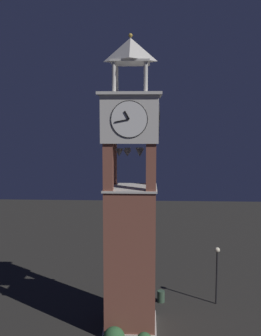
% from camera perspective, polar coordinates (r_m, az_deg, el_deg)
% --- Properties ---
extents(ground, '(80.00, 80.00, 0.00)m').
position_cam_1_polar(ground, '(26.64, 0.00, -21.65)').
color(ground, '#2A2925').
extents(clock_tower, '(3.56, 3.56, 17.59)m').
position_cam_1_polar(clock_tower, '(24.06, 0.00, -6.14)').
color(clock_tower, brown).
rests_on(clock_tower, ground).
extents(park_bench, '(0.68, 1.65, 0.95)m').
position_cam_1_polar(park_bench, '(31.00, -1.88, -16.44)').
color(park_bench, brown).
rests_on(park_bench, ground).
extents(lamp_post, '(0.36, 0.36, 4.04)m').
position_cam_1_polar(lamp_post, '(29.06, 12.17, -13.31)').
color(lamp_post, black).
rests_on(lamp_post, ground).
extents(trash_bin, '(0.52, 0.52, 0.80)m').
position_cam_1_polar(trash_bin, '(29.70, 4.34, -17.70)').
color(trash_bin, '#38513D').
rests_on(trash_bin, ground).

